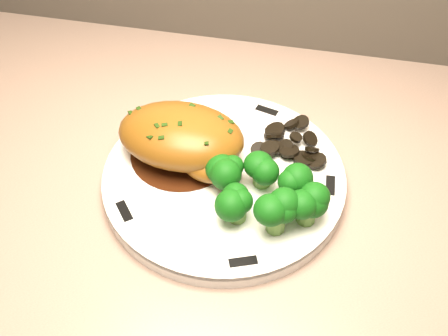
% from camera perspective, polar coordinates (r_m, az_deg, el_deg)
% --- Properties ---
extents(counter, '(2.02, 0.67, 0.99)m').
position_cam_1_polar(counter, '(1.07, -11.83, -15.64)').
color(counter, brown).
rests_on(counter, ground).
extents(plate, '(0.30, 0.30, 0.02)m').
position_cam_1_polar(plate, '(0.66, 0.00, -1.14)').
color(plate, white).
rests_on(plate, counter).
extents(rim_accent_0, '(0.03, 0.02, 0.00)m').
position_cam_1_polar(rim_accent_0, '(0.74, 4.37, 5.84)').
color(rim_accent_0, black).
rests_on(rim_accent_0, plate).
extents(rim_accent_1, '(0.02, 0.03, 0.00)m').
position_cam_1_polar(rim_accent_1, '(0.72, -6.98, 4.60)').
color(rim_accent_1, black).
rests_on(rim_accent_1, plate).
extents(rim_accent_2, '(0.03, 0.03, 0.00)m').
position_cam_1_polar(rim_accent_2, '(0.63, -10.09, -4.34)').
color(rim_accent_2, black).
rests_on(rim_accent_2, plate).
extents(rim_accent_3, '(0.03, 0.02, 0.00)m').
position_cam_1_polar(rim_accent_3, '(0.58, 1.96, -9.50)').
color(rim_accent_3, black).
rests_on(rim_accent_3, plate).
extents(rim_accent_4, '(0.01, 0.03, 0.00)m').
position_cam_1_polar(rim_accent_4, '(0.66, 10.75, -1.77)').
color(rim_accent_4, black).
rests_on(rim_accent_4, plate).
extents(gravy_pool, '(0.13, 0.13, 0.00)m').
position_cam_1_polar(gravy_pool, '(0.68, -4.26, 1.53)').
color(gravy_pool, '#361609').
rests_on(gravy_pool, plate).
extents(chicken_breast, '(0.16, 0.11, 0.06)m').
position_cam_1_polar(chicken_breast, '(0.66, -4.04, 2.97)').
color(chicken_breast, '#8D5518').
rests_on(chicken_breast, plate).
extents(mushroom_pile, '(0.10, 0.08, 0.03)m').
position_cam_1_polar(mushroom_pile, '(0.69, 5.16, 2.45)').
color(mushroom_pile, black).
rests_on(mushroom_pile, plate).
extents(broccoli_florets, '(0.12, 0.09, 0.05)m').
position_cam_1_polar(broccoli_florets, '(0.61, 4.44, -2.25)').
color(broccoli_florets, '#66953F').
rests_on(broccoli_florets, plate).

